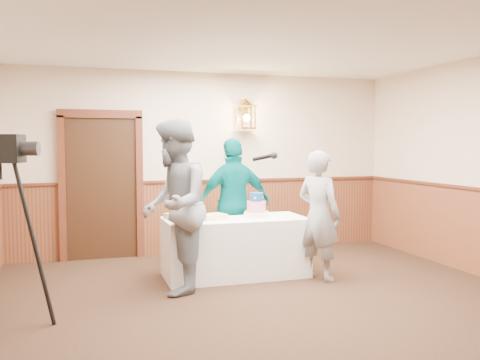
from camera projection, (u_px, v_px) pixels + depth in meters
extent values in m
plane|color=black|center=(296.00, 326.00, 4.72)|extent=(7.00, 7.00, 0.00)
cube|color=beige|center=(207.00, 163.00, 7.96)|extent=(6.00, 0.02, 2.80)
cube|color=white|center=(298.00, 20.00, 4.52)|extent=(6.00, 7.00, 0.02)
cube|color=#5A2F19|center=(207.00, 217.00, 8.00)|extent=(5.98, 0.04, 1.10)
cube|color=#502415|center=(207.00, 181.00, 7.94)|extent=(5.98, 0.07, 0.04)
cube|color=black|center=(102.00, 188.00, 7.46)|extent=(1.00, 0.06, 2.10)
cube|color=white|center=(235.00, 247.00, 6.50)|extent=(1.80, 0.80, 0.75)
cube|color=#F8DFB9|center=(256.00, 214.00, 6.59)|extent=(0.40, 0.40, 0.06)
cylinder|color=red|center=(256.00, 207.00, 6.58)|extent=(0.24, 0.24, 0.14)
cylinder|color=navy|center=(256.00, 197.00, 6.57)|extent=(0.17, 0.17, 0.11)
cube|color=#E6C589|center=(213.00, 217.00, 6.36)|extent=(0.37, 0.32, 0.06)
cube|color=#98C48A|center=(179.00, 216.00, 6.41)|extent=(0.38, 0.35, 0.07)
imported|color=slate|center=(174.00, 206.00, 5.76)|extent=(0.95, 1.11, 1.98)
cylinder|color=black|center=(262.00, 158.00, 5.67)|extent=(0.22, 0.13, 0.09)
sphere|color=black|center=(274.00, 155.00, 5.66)|extent=(0.08, 0.08, 0.08)
imported|color=gray|center=(319.00, 215.00, 6.31)|extent=(0.63, 0.70, 1.62)
imported|color=#005857|center=(234.00, 203.00, 6.92)|extent=(1.07, 0.52, 1.77)
cylinder|color=black|center=(29.00, 149.00, 4.63)|extent=(0.20, 0.17, 0.13)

